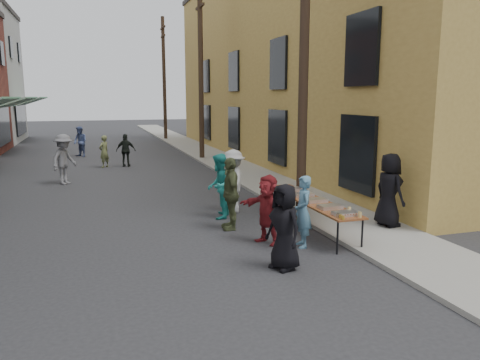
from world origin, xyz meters
TOP-DOWN VIEW (x-y plane):
  - ground at (0.00, 0.00)m, footprint 120.00×120.00m
  - sidewalk at (5.00, 15.00)m, footprint 2.20×60.00m
  - building_ochre at (11.10, 14.00)m, footprint 10.00×28.00m
  - utility_pole_near at (4.30, 3.00)m, footprint 0.26×0.26m
  - utility_pole_mid at (4.30, 15.00)m, footprint 0.26×0.26m
  - utility_pole_far at (4.30, 27.00)m, footprint 0.26×0.26m
  - serving_table at (3.80, 1.43)m, footprint 0.70×4.00m
  - catering_tray_sausage at (3.80, -0.22)m, footprint 0.50×0.33m
  - catering_tray_foil_b at (3.80, 0.43)m, footprint 0.50×0.33m
  - catering_tray_buns at (3.80, 1.13)m, footprint 0.50×0.33m
  - catering_tray_foil_d at (3.80, 1.83)m, footprint 0.50×0.33m
  - catering_tray_buns_end at (3.80, 2.53)m, footprint 0.50×0.33m
  - condiment_jar_a at (3.58, -0.52)m, footprint 0.07×0.07m
  - condiment_jar_b at (3.58, -0.42)m, footprint 0.07×0.07m
  - condiment_jar_c at (3.58, -0.32)m, footprint 0.07×0.07m
  - cup_stack at (4.00, -0.47)m, footprint 0.08×0.08m
  - guest_front_a at (2.14, -0.87)m, footprint 0.76×0.93m
  - guest_front_b at (3.05, 0.23)m, footprint 0.46×0.62m
  - guest_front_c at (1.98, 3.14)m, footprint 0.95×1.04m
  - guest_front_d at (2.54, 3.68)m, footprint 0.87×1.25m
  - guest_front_e at (1.96, 2.04)m, footprint 0.54×1.08m
  - guest_queue_back at (2.42, 0.70)m, footprint 1.02×1.49m
  - server at (5.60, 0.80)m, footprint 0.64×0.91m
  - passerby_left at (-2.17, 9.68)m, footprint 1.26×1.38m
  - passerby_mid at (0.34, 13.53)m, footprint 0.96×0.61m
  - passerby_right at (-0.63, 13.57)m, footprint 0.63×0.63m
  - passerby_far at (-1.72, 18.05)m, footprint 0.98×1.01m

SIDE VIEW (x-z plane):
  - ground at x=0.00m, z-range 0.00..0.00m
  - sidewalk at x=5.00m, z-range 0.00..0.10m
  - serving_table at x=3.80m, z-range 0.34..1.09m
  - passerby_right at x=-0.63m, z-range 0.00..1.48m
  - passerby_mid at x=0.34m, z-range 0.00..1.53m
  - guest_queue_back at x=2.42m, z-range 0.00..1.55m
  - guest_front_b at x=3.05m, z-range 0.00..1.56m
  - catering_tray_sausage at x=3.80m, z-range 0.75..0.83m
  - catering_tray_foil_b at x=3.80m, z-range 0.75..0.83m
  - catering_tray_buns at x=3.80m, z-range 0.75..0.83m
  - catering_tray_foil_d at x=3.80m, z-range 0.75..0.83m
  - catering_tray_buns_end at x=3.80m, z-range 0.75..0.83m
  - condiment_jar_a at x=3.58m, z-range 0.75..0.83m
  - condiment_jar_b at x=3.58m, z-range 0.75..0.83m
  - condiment_jar_c at x=3.58m, z-range 0.75..0.83m
  - cup_stack at x=4.00m, z-range 0.75..0.87m
  - guest_front_a at x=2.14m, z-range 0.00..1.63m
  - passerby_far at x=-1.72m, z-range 0.00..1.65m
  - guest_front_c at x=1.98m, z-range 0.00..1.74m
  - guest_front_d at x=2.54m, z-range 0.00..1.77m
  - guest_front_e at x=1.96m, z-range 0.00..1.78m
  - passerby_left at x=-2.17m, z-range 0.00..1.86m
  - server at x=5.60m, z-range 0.10..1.88m
  - utility_pole_near at x=4.30m, z-range 0.00..9.00m
  - utility_pole_mid at x=4.30m, z-range 0.00..9.00m
  - utility_pole_far at x=4.30m, z-range 0.00..9.00m
  - building_ochre at x=11.10m, z-range 0.00..10.00m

